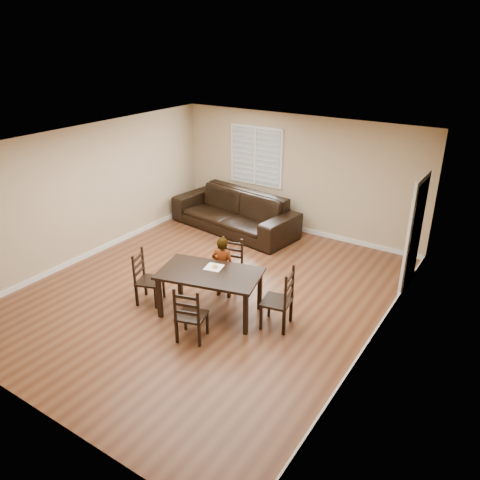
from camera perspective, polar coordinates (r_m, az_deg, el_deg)
name	(u,v)px	position (r m, az deg, el deg)	size (l,w,h in m)	color
ground	(208,292)	(8.59, -3.93, -6.32)	(7.00, 7.00, 0.00)	brown
room	(213,195)	(7.95, -3.32, 5.46)	(6.04, 7.04, 2.72)	tan
dining_table	(210,277)	(7.65, -3.69, -4.53)	(1.82, 1.30, 0.77)	black
chair_near	(232,264)	(8.63, -1.03, -2.95)	(0.49, 0.47, 0.92)	black
chair_far	(189,318)	(7.11, -6.27, -9.49)	(0.52, 0.50, 0.94)	black
chair_left	(143,279)	(8.27, -11.71, -4.68)	(0.52, 0.54, 0.95)	black
chair_right	(284,302)	(7.42, 5.42, -7.49)	(0.52, 0.54, 1.03)	black
child	(223,267)	(8.19, -2.10, -3.32)	(0.42, 0.27, 1.14)	gray
napkin	(214,267)	(7.76, -3.19, -3.33)	(0.28, 0.28, 0.00)	beige
donut	(215,266)	(7.74, -3.06, -3.21)	(0.10, 0.10, 0.04)	#B78C41
sofa	(234,212)	(11.04, -0.72, 3.47)	(3.09, 1.21, 0.90)	black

